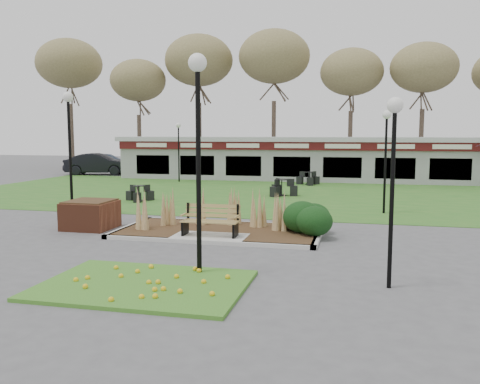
% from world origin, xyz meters
% --- Properties ---
extents(ground, '(100.00, 100.00, 0.00)m').
position_xyz_m(ground, '(0.00, 0.00, 0.00)').
color(ground, '#515154').
rests_on(ground, ground).
extents(lawn, '(34.00, 16.00, 0.02)m').
position_xyz_m(lawn, '(0.00, 12.00, 0.01)').
color(lawn, '#296821').
rests_on(lawn, ground).
extents(flower_bed, '(4.20, 3.00, 0.16)m').
position_xyz_m(flower_bed, '(0.00, -4.60, 0.07)').
color(flower_bed, '#386D1F').
rests_on(flower_bed, ground).
extents(planting_bed, '(6.75, 3.40, 1.27)m').
position_xyz_m(planting_bed, '(1.27, 1.35, 0.37)').
color(planting_bed, '#362515').
rests_on(planting_bed, ground).
extents(park_bench, '(1.70, 0.66, 0.93)m').
position_xyz_m(park_bench, '(0.00, 0.25, 0.59)').
color(park_bench, '#A68A4B').
rests_on(park_bench, ground).
extents(brick_planter, '(1.50, 1.50, 0.95)m').
position_xyz_m(brick_planter, '(-4.40, 1.00, 0.48)').
color(brick_planter, brown).
rests_on(brick_planter, ground).
extents(food_pavilion, '(24.60, 3.40, 2.90)m').
position_xyz_m(food_pavilion, '(0.00, 19.96, 1.48)').
color(food_pavilion, gray).
rests_on(food_pavilion, ground).
extents(tree_backdrop, '(47.24, 5.24, 10.36)m').
position_xyz_m(tree_backdrop, '(0.00, 28.00, 8.36)').
color(tree_backdrop, '#47382B').
rests_on(tree_backdrop, ground).
extents(lamp_post_near_left, '(0.40, 0.40, 4.86)m').
position_xyz_m(lamp_post_near_left, '(0.85, -3.50, 3.54)').
color(lamp_post_near_left, black).
rests_on(lamp_post_near_left, ground).
extents(lamp_post_near_right, '(0.32, 0.32, 3.87)m').
position_xyz_m(lamp_post_near_right, '(4.93, -3.50, 2.82)').
color(lamp_post_near_right, black).
rests_on(lamp_post_near_right, ground).
extents(lamp_post_mid_left, '(0.39, 0.39, 4.71)m').
position_xyz_m(lamp_post_mid_left, '(-6.49, 3.29, 3.43)').
color(lamp_post_mid_left, black).
rests_on(lamp_post_mid_left, ground).
extents(lamp_post_mid_right, '(0.33, 0.33, 4.04)m').
position_xyz_m(lamp_post_mid_right, '(5.25, 6.51, 2.94)').
color(lamp_post_mid_right, black).
rests_on(lamp_post_mid_right, ground).
extents(lamp_post_far_left, '(0.32, 0.32, 3.82)m').
position_xyz_m(lamp_post_far_left, '(-7.14, 17.00, 2.78)').
color(lamp_post_far_left, black).
rests_on(lamp_post_far_left, ground).
extents(bistro_set_a, '(1.31, 1.30, 0.72)m').
position_xyz_m(bistro_set_a, '(-5.69, 7.68, 0.26)').
color(bistro_set_a, black).
rests_on(bistro_set_a, ground).
extents(bistro_set_b, '(1.42, 1.42, 0.78)m').
position_xyz_m(bistro_set_b, '(1.25, 17.00, 0.28)').
color(bistro_set_b, black).
rests_on(bistro_set_b, ground).
extents(bistro_set_c, '(1.43, 1.57, 0.83)m').
position_xyz_m(bistro_set_c, '(0.47, 11.17, 0.30)').
color(bistro_set_c, black).
rests_on(bistro_set_c, ground).
extents(car_silver, '(3.98, 2.46, 1.27)m').
position_xyz_m(car_silver, '(-17.59, 24.00, 0.63)').
color(car_silver, '#B9B8BE').
rests_on(car_silver, ground).
extents(car_black, '(5.20, 2.70, 1.63)m').
position_xyz_m(car_black, '(-15.08, 21.00, 0.82)').
color(car_black, black).
rests_on(car_black, ground).
extents(car_blue, '(4.88, 2.75, 1.34)m').
position_xyz_m(car_blue, '(-17.51, 27.00, 0.67)').
color(car_blue, navy).
rests_on(car_blue, ground).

